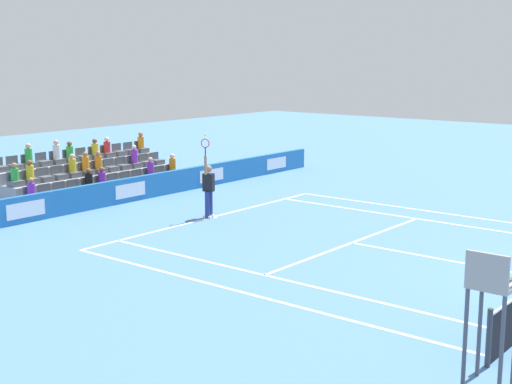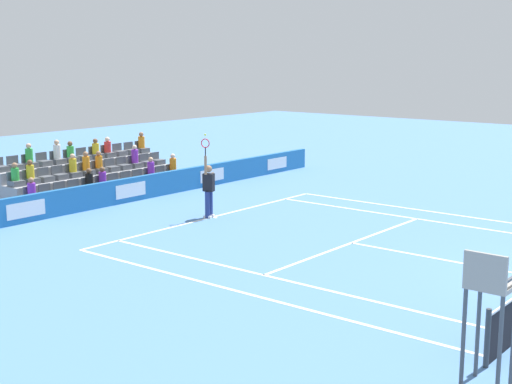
# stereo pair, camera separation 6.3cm
# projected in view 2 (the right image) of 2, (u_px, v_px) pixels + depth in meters

# --- Properties ---
(line_baseline) EXTENTS (10.97, 0.10, 0.01)m
(line_baseline) POSITION_uv_depth(u_px,v_px,m) (212.00, 217.00, 24.67)
(line_baseline) COLOR white
(line_baseline) RESTS_ON ground
(line_service) EXTENTS (8.23, 0.10, 0.01)m
(line_service) POSITION_uv_depth(u_px,v_px,m) (352.00, 243.00, 21.28)
(line_service) COLOR white
(line_service) RESTS_ON ground
(line_centre_service) EXTENTS (0.10, 6.40, 0.01)m
(line_centre_service) POSITION_uv_depth(u_px,v_px,m) (455.00, 262.00, 19.29)
(line_centre_service) COLOR white
(line_centre_service) RESTS_ON ground
(line_singles_sideline_left) EXTENTS (0.10, 11.89, 0.01)m
(line_singles_sideline_left) POSITION_uv_depth(u_px,v_px,m) (278.00, 279.00, 17.85)
(line_singles_sideline_left) COLOR white
(line_singles_sideline_left) RESTS_ON ground
(line_singles_sideline_right) EXTENTS (0.10, 11.89, 0.01)m
(line_singles_sideline_right) POSITION_uv_depth(u_px,v_px,m) (429.00, 221.00, 24.14)
(line_singles_sideline_right) COLOR white
(line_singles_sideline_right) RESTS_ON ground
(line_doubles_sideline_left) EXTENTS (0.10, 11.89, 0.01)m
(line_doubles_sideline_left) POSITION_uv_depth(u_px,v_px,m) (242.00, 292.00, 16.81)
(line_doubles_sideline_left) COLOR white
(line_doubles_sideline_left) RESTS_ON ground
(line_doubles_sideline_right) EXTENTS (0.10, 11.89, 0.01)m
(line_doubles_sideline_right) POSITION_uv_depth(u_px,v_px,m) (447.00, 214.00, 25.18)
(line_doubles_sideline_right) COLOR white
(line_doubles_sideline_right) RESTS_ON ground
(line_centre_mark) EXTENTS (0.10, 0.20, 0.01)m
(line_centre_mark) POSITION_uv_depth(u_px,v_px,m) (215.00, 217.00, 24.61)
(line_centre_mark) COLOR white
(line_centre_mark) RESTS_ON ground
(sponsor_barrier) EXTENTS (22.37, 0.22, 0.90)m
(sponsor_barrier) POSITION_uv_depth(u_px,v_px,m) (129.00, 190.00, 27.19)
(sponsor_barrier) COLOR #1E66AD
(sponsor_barrier) RESTS_ON ground
(tennis_player) EXTENTS (0.54, 0.42, 2.85)m
(tennis_player) POSITION_uv_depth(u_px,v_px,m) (209.00, 189.00, 24.45)
(tennis_player) COLOR navy
(tennis_player) RESTS_ON ground
(umpire_chair) EXTENTS (0.70, 0.70, 2.34)m
(umpire_chair) POSITION_uv_depth(u_px,v_px,m) (489.00, 300.00, 11.69)
(umpire_chair) COLOR #474C54
(umpire_chair) RESTS_ON ground
(stadium_stand) EXTENTS (7.44, 2.85, 2.20)m
(stadium_stand) POSITION_uv_depth(u_px,v_px,m) (89.00, 180.00, 28.60)
(stadium_stand) COLOR gray
(stadium_stand) RESTS_ON ground
(loose_tennis_ball) EXTENTS (0.07, 0.07, 0.07)m
(loose_tennis_ball) POSITION_uv_depth(u_px,v_px,m) (499.00, 270.00, 18.46)
(loose_tennis_ball) COLOR #D1E533
(loose_tennis_ball) RESTS_ON ground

